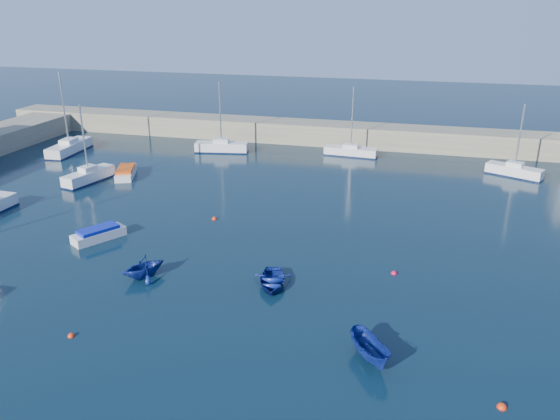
% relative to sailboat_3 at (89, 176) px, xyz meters
% --- Properties ---
extents(ground, '(220.00, 220.00, 0.00)m').
position_rel_sailboat_3_xyz_m(ground, '(23.26, -23.73, -0.66)').
color(ground, black).
rests_on(ground, ground).
extents(back_wall, '(96.00, 4.50, 2.60)m').
position_rel_sailboat_3_xyz_m(back_wall, '(23.26, 22.27, 0.64)').
color(back_wall, gray).
rests_on(back_wall, ground).
extents(sailboat_3, '(2.87, 6.02, 7.85)m').
position_rel_sailboat_3_xyz_m(sailboat_3, '(0.00, 0.00, 0.00)').
color(sailboat_3, silver).
rests_on(sailboat_3, ground).
extents(sailboat_4, '(2.51, 7.44, 9.65)m').
position_rel_sailboat_3_xyz_m(sailboat_4, '(-8.84, 9.50, 0.02)').
color(sailboat_4, silver).
rests_on(sailboat_4, ground).
extents(sailboat_5, '(6.56, 2.88, 8.49)m').
position_rel_sailboat_3_xyz_m(sailboat_5, '(8.88, 14.59, 0.01)').
color(sailboat_5, silver).
rests_on(sailboat_5, ground).
extents(sailboat_6, '(6.30, 2.18, 8.13)m').
position_rel_sailboat_3_xyz_m(sailboat_6, '(24.36, 16.90, -0.10)').
color(sailboat_6, silver).
rests_on(sailboat_6, ground).
extents(sailboat_7, '(5.77, 3.87, 7.59)m').
position_rel_sailboat_3_xyz_m(sailboat_7, '(42.09, 13.18, -0.04)').
color(sailboat_7, silver).
rests_on(sailboat_7, ground).
extents(motorboat_1, '(3.25, 4.17, 0.98)m').
position_rel_sailboat_3_xyz_m(motorboat_1, '(8.99, -12.50, -0.20)').
color(motorboat_1, silver).
rests_on(motorboat_1, ground).
extents(motorboat_2, '(3.25, 4.97, 0.97)m').
position_rel_sailboat_3_xyz_m(motorboat_2, '(2.66, 2.68, -0.21)').
color(motorboat_2, silver).
rests_on(motorboat_2, ground).
extents(dinghy_center, '(3.25, 4.03, 0.74)m').
position_rel_sailboat_3_xyz_m(dinghy_center, '(23.90, -16.17, -0.29)').
color(dinghy_center, navy).
rests_on(dinghy_center, ground).
extents(dinghy_left, '(3.81, 3.90, 1.56)m').
position_rel_sailboat_3_xyz_m(dinghy_left, '(15.34, -17.21, 0.12)').
color(dinghy_left, navy).
rests_on(dinghy_left, ground).
extents(dinghy_right, '(2.93, 3.48, 1.30)m').
position_rel_sailboat_3_xyz_m(dinghy_right, '(30.88, -22.43, -0.01)').
color(dinghy_right, navy).
rests_on(dinghy_right, ground).
extents(buoy_0, '(0.39, 0.39, 0.39)m').
position_rel_sailboat_3_xyz_m(buoy_0, '(14.78, -24.48, -0.66)').
color(buoy_0, red).
rests_on(buoy_0, ground).
extents(buoy_1, '(0.42, 0.42, 0.42)m').
position_rel_sailboat_3_xyz_m(buoy_1, '(31.44, -12.42, -0.66)').
color(buoy_1, red).
rests_on(buoy_1, ground).
extents(buoy_3, '(0.44, 0.44, 0.44)m').
position_rel_sailboat_3_xyz_m(buoy_3, '(16.08, -6.30, -0.66)').
color(buoy_3, red).
rests_on(buoy_3, ground).
extents(buoy_5, '(0.45, 0.45, 0.45)m').
position_rel_sailboat_3_xyz_m(buoy_5, '(37.06, -24.38, -0.66)').
color(buoy_5, red).
rests_on(buoy_5, ground).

